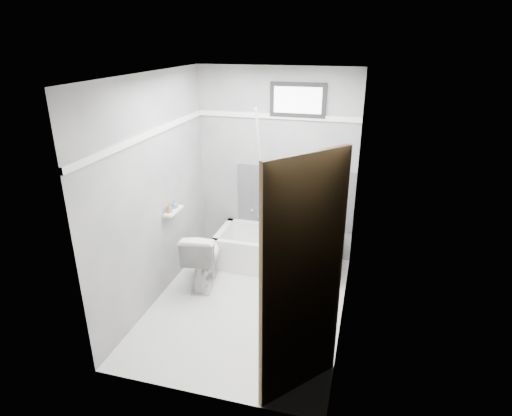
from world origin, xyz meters
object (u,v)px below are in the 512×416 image
(soap_bottle_a, at_px, (169,208))
(soap_bottle_b, at_px, (175,204))
(toilet, at_px, (203,257))
(bathtub, at_px, (277,250))
(office_chair, at_px, (294,224))
(door, at_px, (332,310))

(soap_bottle_a, distance_m, soap_bottle_b, 0.14)
(toilet, bearing_deg, soap_bottle_a, 11.35)
(bathtub, bearing_deg, office_chair, 13.99)
(toilet, distance_m, soap_bottle_b, 0.70)
(door, xyz_separation_m, soap_bottle_b, (-1.92, 1.60, -0.04))
(toilet, relative_size, soap_bottle_a, 5.96)
(soap_bottle_a, relative_size, soap_bottle_b, 1.10)
(door, relative_size, soap_bottle_a, 17.26)
(soap_bottle_a, height_order, soap_bottle_b, soap_bottle_a)
(toilet, distance_m, door, 2.34)
(toilet, bearing_deg, soap_bottle_b, -12.80)
(office_chair, relative_size, door, 0.46)
(door, bearing_deg, bathtub, 111.48)
(toilet, xyz_separation_m, soap_bottle_a, (-0.32, -0.12, 0.63))
(bathtub, xyz_separation_m, door, (0.87, -2.21, 0.79))
(door, distance_m, soap_bottle_b, 2.50)
(door, height_order, soap_bottle_a, door)
(soap_bottle_b, bearing_deg, office_chair, 27.86)
(bathtub, distance_m, office_chair, 0.43)
(door, bearing_deg, soap_bottle_b, 140.21)
(office_chair, bearing_deg, soap_bottle_a, -141.56)
(bathtub, bearing_deg, soap_bottle_a, -144.43)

